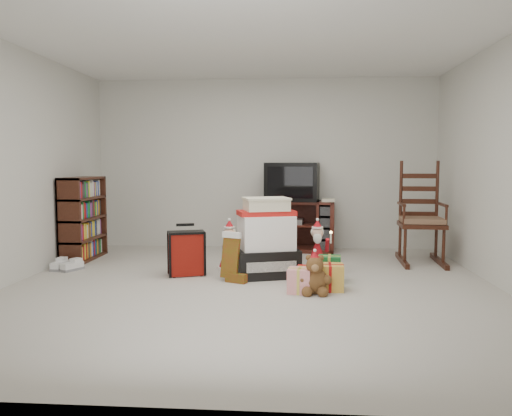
% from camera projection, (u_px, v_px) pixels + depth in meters
% --- Properties ---
extents(room, '(5.01, 5.01, 2.51)m').
position_uv_depth(room, '(251.00, 164.00, 4.92)').
color(room, '#BAB4AB').
rests_on(room, ground).
extents(tv_stand, '(1.31, 0.57, 0.72)m').
position_uv_depth(tv_stand, '(290.00, 226.00, 7.20)').
color(tv_stand, '#4B1C15').
rests_on(tv_stand, floor).
extents(bookshelf, '(0.29, 0.88, 1.08)m').
position_uv_depth(bookshelf, '(83.00, 220.00, 6.53)').
color(bookshelf, '#3E1C11').
rests_on(bookshelf, floor).
extents(rocking_chair, '(0.59, 0.92, 1.34)m').
position_uv_depth(rocking_chair, '(420.00, 226.00, 6.34)').
color(rocking_chair, '#3E1C11').
rests_on(rocking_chair, floor).
extents(gift_pile, '(0.80, 0.67, 0.86)m').
position_uv_depth(gift_pile, '(266.00, 243.00, 5.55)').
color(gift_pile, black).
rests_on(gift_pile, floor).
extents(red_suitcase, '(0.43, 0.32, 0.58)m').
position_uv_depth(red_suitcase, '(186.00, 253.00, 5.59)').
color(red_suitcase, maroon).
rests_on(red_suitcase, floor).
extents(stocking, '(0.27, 0.20, 0.54)m').
position_uv_depth(stocking, '(231.00, 256.00, 5.32)').
color(stocking, '#10730C').
rests_on(stocking, floor).
extents(teddy_bear, '(0.25, 0.22, 0.37)m').
position_uv_depth(teddy_bear, '(315.00, 277.00, 4.80)').
color(teddy_bear, brown).
rests_on(teddy_bear, floor).
extents(santa_figurine, '(0.30, 0.28, 0.61)m').
position_uv_depth(santa_figurine, '(317.00, 252.00, 5.78)').
color(santa_figurine, '#A71219').
rests_on(santa_figurine, floor).
extents(mrs_claus_figurine, '(0.29, 0.28, 0.60)m').
position_uv_depth(mrs_claus_figurine, '(230.00, 251.00, 5.90)').
color(mrs_claus_figurine, '#A71219').
rests_on(mrs_claus_figurine, floor).
extents(sneaker_pair, '(0.35, 0.29, 0.10)m').
position_uv_depth(sneaker_pair, '(66.00, 266.00, 5.89)').
color(sneaker_pair, white).
rests_on(sneaker_pair, floor).
extents(gift_cluster, '(0.51, 0.78, 0.24)m').
position_uv_depth(gift_cluster, '(319.00, 276.00, 5.05)').
color(gift_cluster, red).
rests_on(gift_cluster, floor).
extents(crt_television, '(0.80, 0.62, 0.55)m').
position_uv_depth(crt_television, '(292.00, 182.00, 7.14)').
color(crt_television, black).
rests_on(crt_television, tv_stand).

